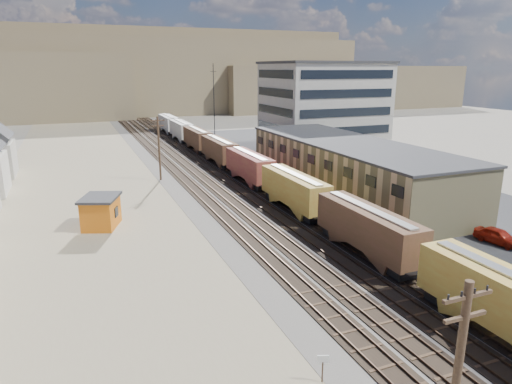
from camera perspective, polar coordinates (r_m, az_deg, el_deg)
name	(u,v)px	position (r m, az deg, el deg)	size (l,w,h in m)	color
ground	(360,283)	(39.32, 12.82, -11.02)	(300.00, 300.00, 0.00)	#6B6356
ballast_bed	(200,166)	(83.11, -7.05, 3.24)	(18.00, 200.00, 0.06)	#4C4742
dirt_yard	(84,190)	(70.73, -20.68, 0.22)	(24.00, 180.00, 0.03)	#817259
asphalt_lot	(350,173)	(78.57, 11.64, 2.33)	(26.00, 120.00, 0.04)	#232326
rail_tracks	(197,166)	(82.95, -7.42, 3.26)	(11.40, 200.00, 0.24)	black
freight_train	(233,157)	(76.66, -2.90, 4.43)	(3.00, 119.74, 4.46)	black
warehouse	(348,167)	(65.86, 11.47, 3.11)	(12.40, 40.40, 7.25)	tan
office_tower	(323,107)	(97.08, 8.35, 10.42)	(22.60, 18.60, 18.45)	#9E998E
utility_pole_north	(159,147)	(72.65, -12.02, 5.52)	(2.20, 0.32, 10.00)	#382619
radio_mast	(214,110)	(92.93, -5.25, 10.22)	(1.20, 0.16, 18.00)	black
hills_north	(122,76)	(197.68, -16.41, 13.76)	(265.00, 80.00, 32.00)	brown
maintenance_shed	(101,212)	(53.31, -18.82, -2.33)	(5.18, 5.82, 3.53)	orange
sign_post	(323,364)	(27.44, 8.34, -20.50)	(0.64, 0.29, 1.74)	#382619
parked_car_red	(498,236)	(52.12, 28.02, -4.92)	(1.86, 4.63, 1.58)	maroon
parked_car_blue	(305,147)	(98.81, 6.20, 5.65)	(2.75, 5.97, 1.66)	navy
parked_car_far	(313,149)	(96.58, 7.19, 5.36)	(1.82, 4.52, 1.54)	silver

